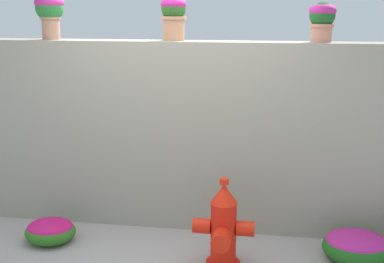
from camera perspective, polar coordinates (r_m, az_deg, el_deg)
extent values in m
cube|color=gray|center=(5.29, -1.43, -0.46)|extent=(6.05, 0.32, 1.93)
cylinder|color=#AC775C|center=(5.54, -15.43, 11.05)|extent=(0.18, 0.18, 0.23)
cylinder|color=#AC775C|center=(5.53, -15.50, 12.11)|extent=(0.21, 0.21, 0.03)
sphere|color=#256E2E|center=(5.53, -15.57, 13.13)|extent=(0.29, 0.29, 0.29)
ellipsoid|color=#B22B7A|center=(5.53, -15.60, 13.65)|extent=(0.30, 0.30, 0.16)
cylinder|color=tan|center=(5.17, -2.04, 11.38)|extent=(0.21, 0.21, 0.24)
cylinder|color=tan|center=(5.17, -2.05, 12.53)|extent=(0.25, 0.25, 0.03)
sphere|color=#27561C|center=(5.17, -2.06, 13.51)|extent=(0.24, 0.24, 0.24)
ellipsoid|color=#B5207D|center=(5.17, -2.07, 13.98)|extent=(0.26, 0.26, 0.13)
cylinder|color=#C0775D|center=(5.07, 14.20, 10.58)|extent=(0.20, 0.20, 0.17)
cylinder|color=#C0775D|center=(5.07, 14.25, 11.37)|extent=(0.23, 0.23, 0.03)
sphere|color=#1C5221|center=(5.07, 14.31, 12.43)|extent=(0.24, 0.24, 0.24)
ellipsoid|color=#B8277E|center=(5.07, 14.34, 12.91)|extent=(0.26, 0.26, 0.13)
cylinder|color=red|center=(4.77, 3.46, -14.37)|extent=(0.31, 0.31, 0.03)
cylinder|color=red|center=(4.65, 3.51, -11.32)|extent=(0.23, 0.23, 0.59)
cone|color=red|center=(4.50, 3.58, -6.91)|extent=(0.24, 0.24, 0.17)
cylinder|color=red|center=(4.46, 3.61, -5.57)|extent=(0.08, 0.08, 0.05)
cylinder|color=red|center=(4.64, 1.11, -10.45)|extent=(0.16, 0.13, 0.13)
cylinder|color=red|center=(4.61, 5.96, -10.71)|extent=(0.16, 0.13, 0.13)
cylinder|color=red|center=(4.45, 3.25, -11.98)|extent=(0.17, 0.17, 0.17)
ellipsoid|color=#1F5D1B|center=(5.00, 17.77, -12.23)|extent=(0.60, 0.54, 0.29)
ellipsoid|color=#B62481|center=(4.97, 17.82, -11.56)|extent=(0.54, 0.48, 0.16)
ellipsoid|color=#2D691E|center=(5.33, -15.47, -10.69)|extent=(0.50, 0.45, 0.23)
ellipsoid|color=#C71766|center=(5.31, -15.51, -10.17)|extent=(0.45, 0.40, 0.13)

